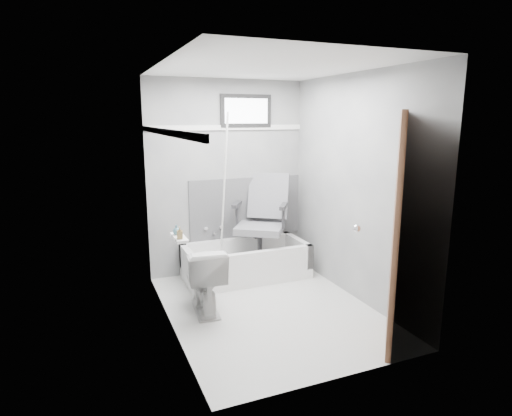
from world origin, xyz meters
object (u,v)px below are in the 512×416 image
bathtub (246,261)px  door (446,237)px  toilet (204,279)px  soap_bottle_b (176,230)px  office_chair (260,221)px  soap_bottle_a (180,233)px

bathtub → door: bearing=-68.4°
toilet → soap_bottle_b: (-0.32, -0.29, 0.62)m
toilet → door: 2.29m
office_chair → door: size_ratio=0.57×
bathtub → soap_bottle_a: bearing=-132.7°
bathtub → soap_bottle_a: 1.72m
bathtub → door: door is taller
office_chair → soap_bottle_a: bearing=-103.5°
office_chair → bathtub: bearing=-140.2°
bathtub → toilet: 1.02m
toilet → soap_bottle_a: bearing=59.0°
bathtub → toilet: size_ratio=2.16×
toilet → door: door is taller
office_chair → soap_bottle_b: bearing=-107.2°
bathtub → door: 2.50m
bathtub → soap_bottle_b: bearing=-136.5°
toilet → soap_bottle_a: (-0.32, -0.43, 0.63)m
bathtub → office_chair: bearing=6.2°
bathtub → soap_bottle_a: size_ratio=13.84×
door → soap_bottle_a: (-1.92, 1.08, -0.03)m
toilet → bathtub: bearing=-130.1°
door → soap_bottle_b: size_ratio=23.05×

